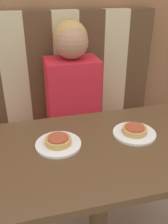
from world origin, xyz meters
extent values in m
cube|color=brown|center=(0.00, 0.95, 1.30)|extent=(7.00, 0.05, 2.60)
cube|color=maroon|center=(0.00, 0.65, 0.23)|extent=(1.30, 0.49, 0.45)
cube|color=tan|center=(-0.37, 0.85, 0.85)|extent=(0.19, 0.08, 0.79)
cube|color=#4C331E|center=(-0.19, 0.85, 0.85)|extent=(0.19, 0.08, 0.79)
cube|color=tan|center=(0.00, 0.85, 0.85)|extent=(0.19, 0.08, 0.79)
cube|color=#4C331E|center=(0.19, 0.85, 0.85)|extent=(0.19, 0.08, 0.79)
cube|color=tan|center=(0.37, 0.85, 0.85)|extent=(0.19, 0.08, 0.79)
cube|color=#4C331E|center=(0.56, 0.85, 0.85)|extent=(0.19, 0.08, 0.79)
cube|color=brown|center=(0.00, 0.00, 0.71)|extent=(1.07, 0.67, 0.03)
cylinder|color=brown|center=(0.00, 0.00, 0.35)|extent=(0.10, 0.10, 0.69)
cube|color=red|center=(0.00, 0.65, 0.71)|extent=(0.35, 0.25, 0.52)
sphere|color=#9E7051|center=(0.00, 0.65, 1.08)|extent=(0.22, 0.22, 0.22)
sphere|color=#AD8447|center=(0.00, 0.68, 1.10)|extent=(0.22, 0.22, 0.22)
cylinder|color=white|center=(-0.19, 0.06, 0.73)|extent=(0.22, 0.22, 0.01)
cylinder|color=white|center=(0.19, 0.06, 0.73)|extent=(0.22, 0.22, 0.01)
cylinder|color=tan|center=(-0.19, 0.06, 0.75)|extent=(0.12, 0.12, 0.03)
cylinder|color=#AD472D|center=(-0.19, 0.06, 0.77)|extent=(0.10, 0.10, 0.01)
cylinder|color=tan|center=(0.19, 0.06, 0.75)|extent=(0.12, 0.12, 0.03)
cylinder|color=#AD472D|center=(0.19, 0.06, 0.77)|extent=(0.10, 0.10, 0.01)
camera|label=1|loc=(-0.32, -0.91, 1.40)|focal=40.00mm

